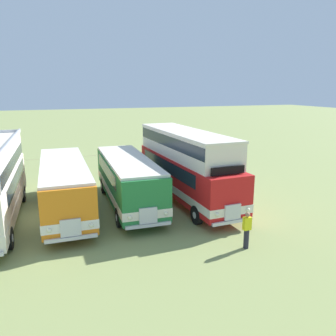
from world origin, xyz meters
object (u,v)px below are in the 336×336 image
object	(u,v)px
bus_fourth_in_row	(64,183)
bus_sixth_in_row	(186,163)
marshal_person	(247,230)
bus_fifth_in_row	(128,178)

from	to	relation	value
bus_fourth_in_row	bus_sixth_in_row	size ratio (longest dim) A/B	0.93
bus_fourth_in_row	marshal_person	world-z (taller)	bus_fourth_in_row
bus_sixth_in_row	marshal_person	size ratio (longest dim) A/B	6.43
bus_fifth_in_row	bus_sixth_in_row	distance (m)	3.81
bus_sixth_in_row	bus_fourth_in_row	bearing A→B (deg)	177.58
bus_fourth_in_row	bus_fifth_in_row	xyz separation A→B (m)	(3.74, -0.06, -0.00)
bus_fifth_in_row	bus_sixth_in_row	xyz separation A→B (m)	(3.73, -0.26, 0.72)
bus_sixth_in_row	bus_fifth_in_row	bearing A→B (deg)	176.02
marshal_person	bus_sixth_in_row	bearing A→B (deg)	89.34
bus_fourth_in_row	bus_sixth_in_row	world-z (taller)	bus_sixth_in_row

